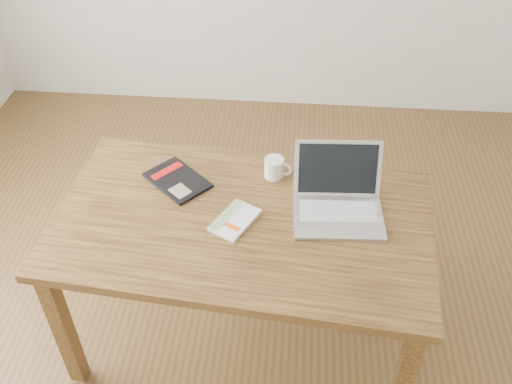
# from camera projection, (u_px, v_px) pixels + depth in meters

# --- Properties ---
(room) EXTENTS (4.04, 4.04, 2.70)m
(room) POSITION_uv_depth(u_px,v_px,m) (215.00, 76.00, 1.95)
(room) COLOR brown
(room) RESTS_ON ground
(desk) EXTENTS (1.59, 1.00, 0.75)m
(desk) POSITION_uv_depth(u_px,v_px,m) (243.00, 235.00, 2.35)
(desk) COLOR #513718
(desk) RESTS_ON ground
(white_guidebook) EXTENTS (0.21, 0.24, 0.02)m
(white_guidebook) POSITION_uv_depth(u_px,v_px,m) (235.00, 220.00, 2.28)
(white_guidebook) COLOR silver
(white_guidebook) RESTS_ON desk
(black_guidebook) EXTENTS (0.32, 0.32, 0.01)m
(black_guidebook) POSITION_uv_depth(u_px,v_px,m) (177.00, 180.00, 2.46)
(black_guidebook) COLOR black
(black_guidebook) RESTS_ON desk
(laptop) EXTENTS (0.37, 0.36, 0.24)m
(laptop) POSITION_uv_depth(u_px,v_px,m) (338.00, 200.00, 2.30)
(laptop) COLOR silver
(laptop) RESTS_ON desk
(coffee_mug) EXTENTS (0.12, 0.09, 0.09)m
(coffee_mug) POSITION_uv_depth(u_px,v_px,m) (275.00, 167.00, 2.47)
(coffee_mug) COLOR white
(coffee_mug) RESTS_ON desk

